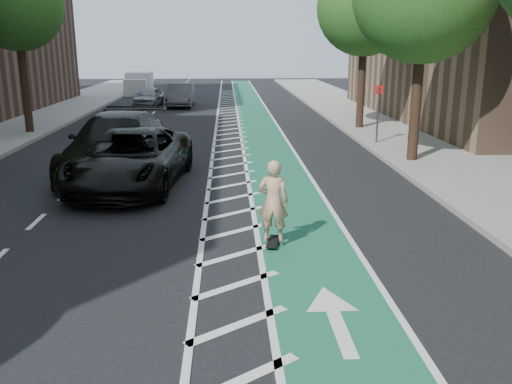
{
  "coord_description": "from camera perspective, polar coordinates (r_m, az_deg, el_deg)",
  "views": [
    {
      "loc": [
        1.38,
        -10.11,
        4.06
      ],
      "look_at": [
        1.96,
        0.78,
        1.1
      ],
      "focal_mm": 38.0,
      "sensor_mm": 36.0,
      "label": 1
    }
  ],
  "objects": [
    {
      "name": "barrel_c",
      "position": [
        28.49,
        -11.88,
        7.43
      ],
      "size": [
        0.58,
        0.58,
        0.79
      ],
      "color": "orange",
      "rests_on": "ground"
    },
    {
      "name": "car_silver",
      "position": [
        38.11,
        -11.23,
        9.8
      ],
      "size": [
        1.89,
        4.04,
        1.34
      ],
      "primitive_type": "imported",
      "rotation": [
        0.0,
        0.0,
        -0.08
      ],
      "color": "gray",
      "rests_on": "ground"
    },
    {
      "name": "skateboard",
      "position": [
        11.41,
        1.79,
        -5.23
      ],
      "size": [
        0.36,
        0.79,
        0.1
      ],
      "rotation": [
        0.0,
        0.0,
        -0.2
      ],
      "color": "black",
      "rests_on": "ground"
    },
    {
      "name": "barrel_a",
      "position": [
        14.96,
        -16.78,
        0.61
      ],
      "size": [
        0.72,
        0.72,
        0.98
      ],
      "color": "#E2500B",
      "rests_on": "ground"
    },
    {
      "name": "suv_far",
      "position": [
        18.24,
        -14.42,
        4.9
      ],
      "size": [
        2.94,
        6.68,
        1.91
      ],
      "primitive_type": "imported",
      "rotation": [
        0.0,
        0.0,
        -0.04
      ],
      "color": "black",
      "rests_on": "ground"
    },
    {
      "name": "barrel_b",
      "position": [
        24.82,
        -13.98,
        6.44
      ],
      "size": [
        0.74,
        0.74,
        1.01
      ],
      "color": "#EE4E0C",
      "rests_on": "ground"
    },
    {
      "name": "box_truck",
      "position": [
        48.13,
        -12.24,
        11.01
      ],
      "size": [
        2.02,
        4.38,
        1.82
      ],
      "rotation": [
        0.0,
        0.0,
        0.01
      ],
      "color": "silver",
      "rests_on": "ground"
    },
    {
      "name": "skateboarder",
      "position": [
        11.13,
        1.83,
        -0.96
      ],
      "size": [
        0.7,
        0.53,
        1.73
      ],
      "primitive_type": "imported",
      "rotation": [
        0.0,
        0.0,
        2.94
      ],
      "color": "tan",
      "rests_on": "skateboard"
    },
    {
      "name": "sign_post",
      "position": [
        23.13,
        12.71,
        8.09
      ],
      "size": [
        0.35,
        0.08,
        2.47
      ],
      "color": "#4C4C4C",
      "rests_on": "ground"
    },
    {
      "name": "tree_l_d",
      "position": [
        27.76,
        -23.72,
        17.51
      ],
      "size": [
        4.2,
        4.2,
        7.9
      ],
      "color": "#382619",
      "rests_on": "ground"
    },
    {
      "name": "tree_r_d",
      "position": [
        26.97,
        11.56,
        18.54
      ],
      "size": [
        4.2,
        4.2,
        7.9
      ],
      "color": "#382619",
      "rests_on": "ground"
    },
    {
      "name": "curb_left",
      "position": [
        22.17,
        -25.38,
        3.37
      ],
      "size": [
        0.12,
        90.0,
        0.16
      ],
      "primitive_type": "cube",
      "color": "gray",
      "rests_on": "ground"
    },
    {
      "name": "curb_right",
      "position": [
        21.27,
        12.51,
        4.04
      ],
      "size": [
        0.12,
        90.0,
        0.16
      ],
      "primitive_type": "cube",
      "color": "gray",
      "rests_on": "ground"
    },
    {
      "name": "suv_near",
      "position": [
        16.39,
        -13.03,
        3.47
      ],
      "size": [
        3.42,
        6.34,
        1.69
      ],
      "primitive_type": "imported",
      "rotation": [
        0.0,
        0.0,
        -0.1
      ],
      "color": "black",
      "rests_on": "ground"
    },
    {
      "name": "sidewalk_right",
      "position": [
        22.05,
        18.67,
        3.97
      ],
      "size": [
        5.0,
        90.0,
        0.15
      ],
      "primitive_type": "cube",
      "color": "gray",
      "rests_on": "ground"
    },
    {
      "name": "car_grey",
      "position": [
        37.93,
        -7.92,
        10.08
      ],
      "size": [
        1.67,
        4.72,
        1.55
      ],
      "primitive_type": "imported",
      "rotation": [
        0.0,
        0.0,
        -0.01
      ],
      "color": "#4E4E53",
      "rests_on": "ground"
    },
    {
      "name": "buffer_strip",
      "position": [
        20.52,
        -2.65,
        3.77
      ],
      "size": [
        1.4,
        90.0,
        0.01
      ],
      "primitive_type": "cube",
      "color": "silver",
      "rests_on": "ground"
    },
    {
      "name": "bike_lane",
      "position": [
        20.58,
        1.54,
        3.82
      ],
      "size": [
        2.0,
        90.0,
        0.01
      ],
      "primitive_type": "cube",
      "color": "#1B6143",
      "rests_on": "ground"
    },
    {
      "name": "ground",
      "position": [
        10.98,
        -10.1,
        -6.77
      ],
      "size": [
        120.0,
        120.0,
        0.0
      ],
      "primitive_type": "plane",
      "color": "black",
      "rests_on": "ground"
    }
  ]
}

